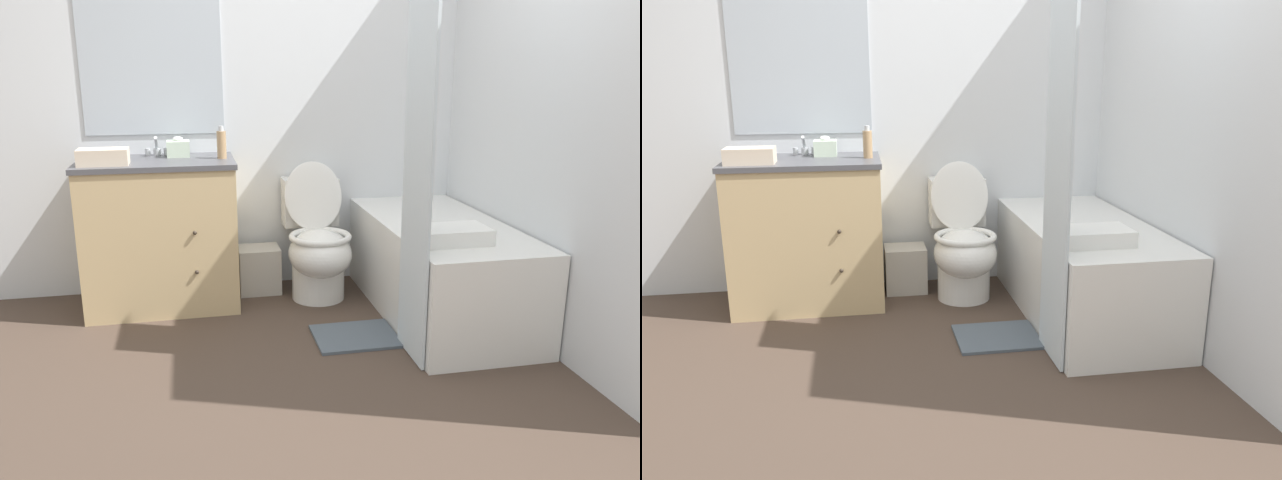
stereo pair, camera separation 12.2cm
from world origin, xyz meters
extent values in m
plane|color=#47382D|center=(0.00, 0.00, 0.00)|extent=(14.00, 14.00, 0.00)
cube|color=silver|center=(0.00, 1.70, 1.25)|extent=(8.00, 0.05, 2.50)
cube|color=#B2BCC6|center=(-0.74, 1.67, 1.47)|extent=(0.83, 0.01, 0.93)
cube|color=silver|center=(1.21, 0.84, 1.25)|extent=(0.05, 2.67, 2.50)
cube|color=tan|center=(-0.74, 1.39, 0.43)|extent=(0.87, 0.55, 0.86)
cube|color=#4C4C51|center=(-0.74, 1.39, 0.87)|extent=(0.89, 0.57, 0.03)
cylinder|color=white|center=(-0.74, 1.39, 0.83)|extent=(0.32, 0.32, 0.10)
sphere|color=#382D23|center=(-0.55, 1.10, 0.51)|extent=(0.02, 0.02, 0.02)
sphere|color=#382D23|center=(-0.55, 1.10, 0.28)|extent=(0.02, 0.02, 0.02)
cylinder|color=silver|center=(-0.74, 1.59, 0.91)|extent=(0.04, 0.04, 0.04)
cylinder|color=silver|center=(-0.74, 1.55, 0.97)|extent=(0.02, 0.11, 0.09)
cylinder|color=silver|center=(-0.80, 1.59, 0.91)|extent=(0.03, 0.03, 0.04)
cylinder|color=silver|center=(-0.69, 1.59, 0.91)|extent=(0.03, 0.03, 0.04)
cylinder|color=white|center=(0.20, 1.30, 0.11)|extent=(0.33, 0.33, 0.23)
ellipsoid|color=white|center=(0.20, 1.24, 0.31)|extent=(0.38, 0.46, 0.29)
torus|color=white|center=(0.20, 1.24, 0.41)|extent=(0.38, 0.38, 0.04)
cube|color=white|center=(0.20, 1.56, 0.57)|extent=(0.35, 0.18, 0.30)
ellipsoid|color=white|center=(0.20, 1.45, 0.62)|extent=(0.37, 0.14, 0.43)
cube|color=white|center=(0.84, 0.93, 0.27)|extent=(0.68, 1.49, 0.55)
cube|color=#ACB1B2|center=(0.84, 0.93, 0.54)|extent=(0.56, 1.37, 0.01)
cube|color=silver|center=(0.48, 0.40, 0.98)|extent=(0.02, 0.35, 1.94)
cube|color=#B7B2A8|center=(-0.15, 1.49, 0.15)|extent=(0.26, 0.22, 0.29)
cube|color=silver|center=(-0.61, 1.51, 0.93)|extent=(0.13, 0.14, 0.09)
ellipsoid|color=white|center=(-0.61, 1.51, 0.99)|extent=(0.06, 0.04, 0.03)
cylinder|color=tan|center=(-0.36, 1.37, 0.97)|extent=(0.05, 0.05, 0.16)
cylinder|color=silver|center=(-0.36, 1.37, 1.06)|extent=(0.03, 0.03, 0.03)
cube|color=beige|center=(-1.01, 1.25, 0.93)|extent=(0.27, 0.17, 0.09)
cube|color=white|center=(0.72, 0.51, 0.59)|extent=(0.36, 0.24, 0.08)
cube|color=#4C5660|center=(0.27, 0.67, 0.01)|extent=(0.44, 0.36, 0.02)
camera|label=1|loc=(-0.56, -2.32, 1.40)|focal=35.00mm
camera|label=2|loc=(-0.44, -2.34, 1.40)|focal=35.00mm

